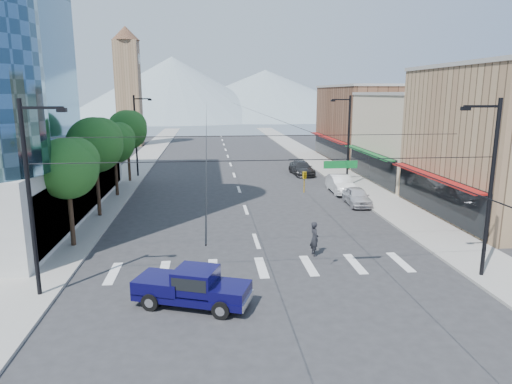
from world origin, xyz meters
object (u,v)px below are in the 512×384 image
Objects in this scene: pickup_truck at (192,286)px; parked_car_far at (302,168)px; pedestrian at (314,239)px; parked_car_mid at (340,184)px; parked_car_near at (357,196)px.

parked_car_far is at bearing 90.10° from pickup_truck.
pedestrian is 17.56m from parked_car_mid.
parked_car_far is (-1.67, 9.91, -0.07)m from parked_car_mid.
pedestrian reaches higher than parked_car_near.
pedestrian is at bearing -116.30° from parked_car_near.
parked_car_mid is at bearing 92.56° from parked_car_near.
pedestrian is at bearing -104.25° from parked_car_far.
pickup_truck is 1.25× the size of parked_car_near.
parked_car_mid is at bearing -28.72° from pedestrian.
parked_car_far is (-1.67, 14.78, 0.02)m from parked_car_near.
parked_car_far is at bearing 100.59° from parked_car_mid.
pickup_truck reaches higher than parked_car_far.
parked_car_near is at bearing -88.95° from parked_car_mid.
parked_car_near is (6.34, 11.50, -0.26)m from pedestrian.
parked_car_far reaches higher than parked_car_near.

